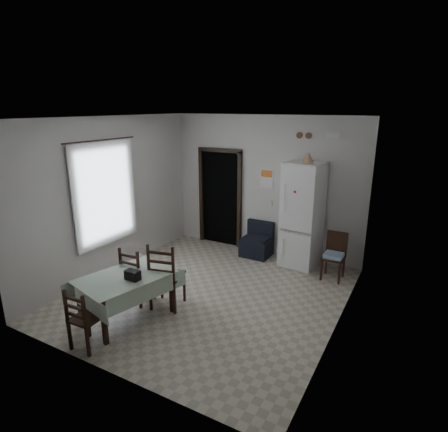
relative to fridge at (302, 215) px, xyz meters
name	(u,v)px	position (x,y,z in m)	size (l,w,h in m)	color
ground	(210,294)	(-0.94, -1.93, -1.03)	(4.50, 4.50, 0.00)	#BDB09A
ceiling	(208,118)	(-0.94, -1.93, 1.87)	(4.20, 4.50, 0.02)	white
wall_back	(264,186)	(-0.94, 0.32, 0.42)	(4.20, 0.02, 2.90)	silver
wall_front	(101,261)	(-0.94, -4.18, 0.42)	(4.20, 0.02, 2.90)	silver
wall_left	(112,197)	(-3.04, -1.93, 0.42)	(0.02, 4.50, 2.90)	silver
wall_right	(344,233)	(1.16, -1.93, 0.42)	(0.02, 4.50, 2.90)	silver
doorway	(225,196)	(-1.99, 0.52, 0.03)	(1.06, 0.52, 2.22)	black
window_recess	(101,193)	(-3.09, -2.13, 0.52)	(0.10, 1.20, 1.60)	silver
curtain	(105,194)	(-2.98, -2.13, 0.52)	(0.02, 1.45, 1.85)	white
curtain_rod	(101,140)	(-2.97, -2.13, 1.47)	(0.02, 0.02, 1.60)	black
calendar	(267,178)	(-0.89, 0.31, 0.59)	(0.28, 0.02, 0.40)	white
calendar_image	(267,174)	(-0.89, 0.30, 0.69)	(0.24, 0.01, 0.14)	orange
light_switch	(270,203)	(-0.79, 0.31, 0.07)	(0.08, 0.02, 0.12)	beige
vent_left	(299,135)	(-0.24, 0.30, 1.49)	(0.12, 0.12, 0.03)	brown
vent_right	(309,136)	(-0.06, 0.30, 1.49)	(0.12, 0.12, 0.03)	brown
emergency_light	(333,135)	(0.41, 0.28, 1.52)	(0.25, 0.07, 0.09)	white
fridge	(302,215)	(0.00, 0.00, 0.00)	(0.67, 0.67, 2.06)	white
tan_cone	(308,157)	(0.05, -0.02, 1.12)	(0.22, 0.22, 0.18)	tan
navy_seat	(257,240)	(-0.95, 0.00, -0.67)	(0.59, 0.57, 0.71)	black
corner_chair	(334,257)	(0.73, -0.34, -0.60)	(0.38, 0.38, 0.87)	black
dining_table	(127,297)	(-1.63, -3.16, -0.69)	(0.87, 1.32, 0.69)	#A3B99F
black_bag	(133,275)	(-1.46, -3.19, -0.27)	(0.21, 0.13, 0.14)	black
dining_chair_far_left	(138,274)	(-1.84, -2.68, -0.55)	(0.41, 0.41, 0.95)	black
dining_chair_far_right	(167,274)	(-1.33, -2.58, -0.49)	(0.47, 0.47, 1.09)	black
dining_chair_near_head	(86,317)	(-1.60, -3.94, -0.60)	(0.37, 0.37, 0.86)	black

